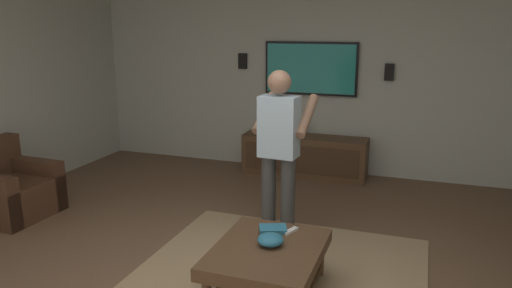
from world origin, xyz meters
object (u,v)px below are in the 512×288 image
(book, at_px, (273,229))
(coffee_table, at_px, (268,260))
(vase_round, at_px, (295,127))
(wall_speaker_left, at_px, (389,72))
(tv, at_px, (311,69))
(bowl, at_px, (270,240))
(media_console, at_px, (304,156))
(armchair, at_px, (8,191))
(wall_speaker_right, at_px, (243,61))
(remote_white, at_px, (291,231))
(person_standing, at_px, (279,145))

(book, bearing_deg, coffee_table, -101.56)
(vase_round, bearing_deg, wall_speaker_left, -78.61)
(tv, bearing_deg, bowl, 8.43)
(media_console, bearing_deg, book, 8.70)
(vase_round, bearing_deg, book, -168.59)
(armchair, relative_size, bowl, 4.14)
(bowl, relative_size, wall_speaker_right, 0.92)
(vase_round, xyz_separation_m, wall_speaker_right, (0.24, 0.86, 0.87))
(media_console, xyz_separation_m, bowl, (-3.07, -0.49, 0.17))
(bowl, height_order, wall_speaker_right, wall_speaker_right)
(book, height_order, vase_round, vase_round)
(media_console, height_order, tv, tv)
(remote_white, xyz_separation_m, vase_round, (2.80, 0.72, 0.25))
(media_console, distance_m, person_standing, 2.16)
(wall_speaker_left, bearing_deg, media_console, 103.64)
(coffee_table, xyz_separation_m, book, (0.30, 0.05, 0.12))
(person_standing, bearing_deg, book, -162.47)
(media_console, bearing_deg, vase_round, -95.98)
(tv, distance_m, bowl, 3.50)
(media_console, bearing_deg, remote_white, 11.67)
(coffee_table, bearing_deg, remote_white, -16.24)
(person_standing, xyz_separation_m, remote_white, (-0.75, -0.33, -0.52))
(remote_white, bearing_deg, bowl, -175.60)
(armchair, distance_m, remote_white, 3.29)
(tv, xyz_separation_m, remote_white, (-3.03, -0.58, -1.04))
(tv, relative_size, vase_round, 5.85)
(person_standing, bearing_deg, coffee_table, -163.49)
(coffee_table, relative_size, wall_speaker_left, 4.55)
(tv, height_order, remote_white, tv)
(bowl, xyz_separation_m, wall_speaker_right, (3.33, 1.49, 1.08))
(wall_speaker_left, bearing_deg, person_standing, 160.73)
(coffee_table, distance_m, tv, 3.58)
(tv, relative_size, person_standing, 0.78)
(armchair, xyz_separation_m, vase_round, (2.52, -2.56, 0.38))
(armchair, xyz_separation_m, person_standing, (0.47, -2.94, 0.65))
(armchair, xyz_separation_m, wall_speaker_left, (2.76, -3.74, 1.16))
(armchair, bearing_deg, media_console, 44.80)
(bowl, xyz_separation_m, wall_speaker_left, (3.33, -0.56, 0.99))
(remote_white, bearing_deg, media_console, 32.88)
(armchair, xyz_separation_m, wall_speaker_right, (2.76, -1.69, 1.25))
(armchair, relative_size, vase_round, 3.80)
(wall_speaker_right, bearing_deg, book, -154.98)
(media_console, bearing_deg, coffee_table, 8.80)
(armchair, distance_m, vase_round, 3.61)
(media_console, height_order, wall_speaker_left, wall_speaker_left)
(person_standing, xyz_separation_m, vase_round, (2.05, 0.39, -0.27))
(media_console, relative_size, wall_speaker_right, 7.73)
(coffee_table, bearing_deg, armchair, 79.18)
(armchair, xyz_separation_m, media_console, (2.51, -2.70, -0.00))
(media_console, relative_size, wall_speaker_left, 7.73)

